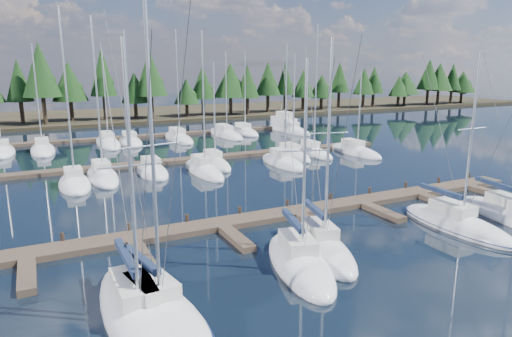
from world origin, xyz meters
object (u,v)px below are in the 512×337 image
front_sailboat_1 (156,311)px  motor_yacht_right (284,126)px  front_sailboat_0 (137,313)px  front_sailboat_3 (322,247)px  front_sailboat_4 (456,224)px  front_sailboat_2 (299,263)px  main_dock (298,215)px

front_sailboat_1 → motor_yacht_right: 60.17m
front_sailboat_0 → front_sailboat_1: size_ratio=0.90×
front_sailboat_3 → front_sailboat_4: (10.65, -0.64, -0.02)m
front_sailboat_2 → motor_yacht_right: bearing=61.5°
front_sailboat_0 → front_sailboat_2: 9.31m
front_sailboat_0 → front_sailboat_3: front_sailboat_3 is taller
main_dock → front_sailboat_2: front_sailboat_2 is taller
front_sailboat_0 → motor_yacht_right: front_sailboat_0 is taller
front_sailboat_0 → front_sailboat_3: (11.54, 2.56, 0.01)m
main_dock → motor_yacht_right: 45.93m
front_sailboat_3 → front_sailboat_4: bearing=-3.4°
front_sailboat_1 → front_sailboat_2: 8.55m
front_sailboat_1 → front_sailboat_2: bearing=10.3°
front_sailboat_2 → motor_yacht_right: front_sailboat_2 is taller
front_sailboat_4 → motor_yacht_right: bearing=74.6°
front_sailboat_0 → front_sailboat_2: front_sailboat_0 is taller
main_dock → motor_yacht_right: motor_yacht_right is taller
front_sailboat_0 → front_sailboat_3: bearing=12.5°
main_dock → front_sailboat_2: (-4.37, -7.30, 0.07)m
main_dock → front_sailboat_1: 15.54m
motor_yacht_right → front_sailboat_3: bearing=-117.0°
front_sailboat_2 → front_sailboat_4: front_sailboat_4 is taller
front_sailboat_1 → front_sailboat_3: bearing=14.5°
main_dock → front_sailboat_3: 6.39m
main_dock → front_sailboat_0: bearing=-147.6°
front_sailboat_2 → front_sailboat_4: 12.99m
main_dock → front_sailboat_0: 16.09m
front_sailboat_1 → motor_yacht_right: size_ratio=1.35×
front_sailboat_0 → motor_yacht_right: size_ratio=1.22×
front_sailboat_4 → front_sailboat_1: bearing=-174.3°
front_sailboat_1 → front_sailboat_0: bearing=164.8°
front_sailboat_4 → motor_yacht_right: size_ratio=1.20×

